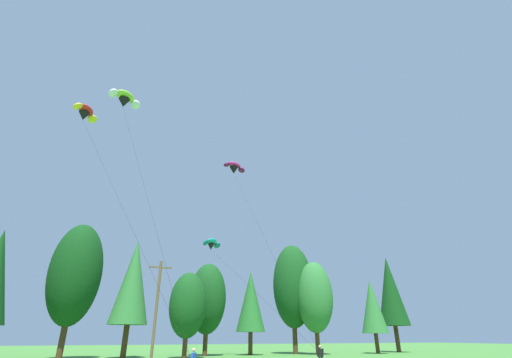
# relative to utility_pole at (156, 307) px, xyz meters

# --- Properties ---
(treeline_tree_d) EXTENTS (5.87, 5.87, 15.06)m
(treeline_tree_d) POSITION_rel_utility_pole_xyz_m (-8.26, 11.78, 4.33)
(treeline_tree_d) COLOR #472D19
(treeline_tree_d) RESTS_ON ground_plane
(treeline_tree_e) EXTENTS (4.63, 4.63, 13.76)m
(treeline_tree_e) POSITION_rel_utility_pole_xyz_m (-1.66, 12.12, 3.83)
(treeline_tree_e) COLOR #472D19
(treeline_tree_e) RESTS_ON ground_plane
(treeline_tree_f) EXTENTS (4.37, 4.37, 9.50)m
(treeline_tree_f) POSITION_rel_utility_pole_xyz_m (4.70, 8.48, 0.96)
(treeline_tree_f) COLOR #472D19
(treeline_tree_f) RESTS_ON ground_plane
(treeline_tree_g) EXTENTS (4.94, 4.94, 11.64)m
(treeline_tree_g) POSITION_rel_utility_pole_xyz_m (8.30, 13.21, 2.25)
(treeline_tree_g) COLOR #472D19
(treeline_tree_g) RESTS_ON ground_plane
(treeline_tree_h) EXTENTS (4.03, 4.03, 11.03)m
(treeline_tree_h) POSITION_rel_utility_pole_xyz_m (14.67, 13.52, 2.11)
(treeline_tree_h) COLOR #472D19
(treeline_tree_h) RESTS_ON ground_plane
(treeline_tree_i) EXTENTS (5.99, 5.99, 15.53)m
(treeline_tree_i) POSITION_rel_utility_pole_xyz_m (21.69, 13.85, 4.61)
(treeline_tree_i) COLOR #472D19
(treeline_tree_i) RESTS_ON ground_plane
(treeline_tree_j) EXTENTS (5.19, 5.19, 12.56)m
(treeline_tree_j) POSITION_rel_utility_pole_xyz_m (23.67, 10.98, 2.81)
(treeline_tree_j) COLOR #472D19
(treeline_tree_j) RESTS_ON ground_plane
(treeline_tree_k) EXTENTS (3.91, 3.91, 10.50)m
(treeline_tree_k) POSITION_rel_utility_pole_xyz_m (33.73, 10.92, 1.78)
(treeline_tree_k) COLOR #472D19
(treeline_tree_k) RESTS_ON ground_plane
(treeline_tree_l) EXTENTS (4.90, 4.90, 14.99)m
(treeline_tree_l) POSITION_rel_utility_pole_xyz_m (40.01, 13.59, 4.60)
(treeline_tree_l) COLOR #472D19
(treeline_tree_l) RESTS_ON ground_plane
(utility_pole) EXTENTS (2.20, 0.26, 9.07)m
(utility_pole) POSITION_rel_utility_pole_xyz_m (0.00, 0.00, 0.00)
(utility_pole) COLOR brown
(utility_pole) RESTS_ON ground_plane
(kite_flyer_mid) EXTENTS (0.47, 0.58, 1.69)m
(kite_flyer_mid) POSITION_rel_utility_pole_xyz_m (11.50, -9.67, -3.81)
(kite_flyer_mid) COLOR black
(kite_flyer_mid) RESTS_ON ground_plane
(parafoil_kite_high_red_yellow) EXTENTS (11.20, 14.17, 23.06)m
(parafoil_kite_high_red_yellow) POSITION_rel_utility_pole_xyz_m (-9.38, -0.96, 18.60)
(parafoil_kite_high_red_yellow) COLOR red
(parafoil_kite_mid_teal) EXTENTS (6.97, 12.99, 11.30)m
(parafoil_kite_mid_teal) POSITION_rel_utility_pole_xyz_m (5.59, 2.31, 7.00)
(parafoil_kite_mid_teal) COLOR teal
(parafoil_kite_far_lime_white) EXTENTS (8.14, 13.00, 25.30)m
(parafoil_kite_far_lime_white) POSITION_rel_utility_pole_xyz_m (-5.84, -1.82, 20.70)
(parafoil_kite_far_lime_white) COLOR #93D633
(parafoil_kite_low_magenta) EXTENTS (3.89, 18.49, 24.05)m
(parafoil_kite_low_magenta) POSITION_rel_utility_pole_xyz_m (9.74, 7.62, 19.58)
(parafoil_kite_low_magenta) COLOR #D12893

